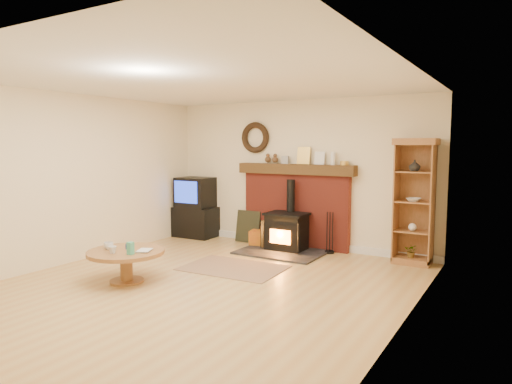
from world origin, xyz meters
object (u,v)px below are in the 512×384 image
Objects in this scene: wood_stove at (286,233)px; tv_unit at (196,208)px; curio_cabinet at (414,201)px; coffee_table at (126,256)px.

wood_stove reaches higher than tv_unit.
wood_stove is 2.13m from tv_unit.
coffee_table is (-3.05, -2.96, -0.61)m from curio_cabinet.
coffee_table is (-1.00, -2.67, 0.03)m from wood_stove.
tv_unit is 1.17× the size of coffee_table.
wood_stove is at bearing -5.45° from tv_unit.
tv_unit is 4.17m from curio_cabinet.
tv_unit is 0.62× the size of curio_cabinet.
tv_unit reaches higher than coffee_table.
coffee_table is at bearing -69.04° from tv_unit.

